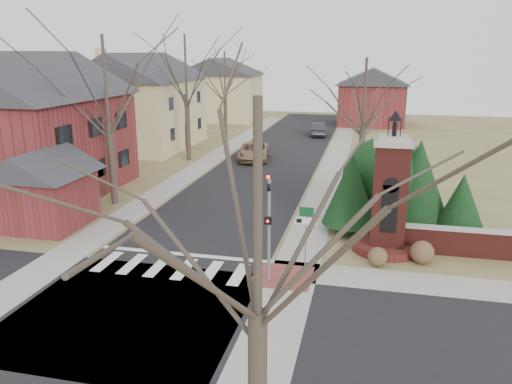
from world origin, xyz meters
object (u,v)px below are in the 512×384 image
(sign_post, at_px, (306,226))
(brick_gate_monument, at_px, (389,205))
(traffic_signal_pole, at_px, (269,220))
(distant_car, at_px, (318,129))
(pickup_truck, at_px, (254,151))

(sign_post, height_order, brick_gate_monument, brick_gate_monument)
(traffic_signal_pole, relative_size, distant_car, 1.02)
(brick_gate_monument, bearing_deg, traffic_signal_pole, -136.76)
(brick_gate_monument, relative_size, distant_car, 1.46)
(sign_post, xyz_separation_m, pickup_truck, (-7.19, 21.30, -1.22))
(pickup_truck, bearing_deg, distant_car, 65.49)
(pickup_truck, distance_m, distant_car, 14.66)
(distant_car, bearing_deg, traffic_signal_pole, 86.02)
(brick_gate_monument, xyz_separation_m, pickup_truck, (-10.60, 18.30, -1.43))
(traffic_signal_pole, bearing_deg, sign_post, 47.57)
(sign_post, bearing_deg, pickup_truck, 108.66)
(brick_gate_monument, distance_m, distant_car, 33.09)
(sign_post, height_order, distant_car, sign_post)
(pickup_truck, bearing_deg, sign_post, -80.01)
(distant_car, bearing_deg, brick_gate_monument, 94.58)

